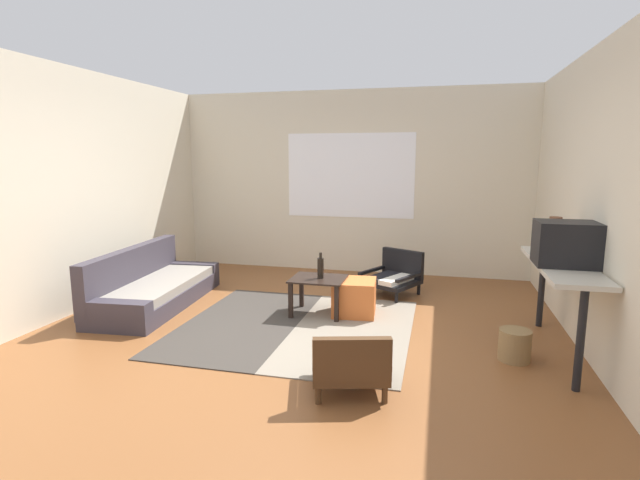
{
  "coord_description": "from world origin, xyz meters",
  "views": [
    {
      "loc": [
        1.32,
        -4.12,
        1.72
      ],
      "look_at": [
        0.14,
        0.62,
        0.88
      ],
      "focal_mm": 27.04,
      "sensor_mm": 36.0,
      "label": 1
    }
  ],
  "objects_px": {
    "armchair_by_window": "(394,275)",
    "armchair_striped_foreground": "(350,364)",
    "ottoman_orange": "(354,298)",
    "crt_television": "(566,244)",
    "glass_bottle": "(321,267)",
    "wicker_basket": "(515,345)",
    "coffee_table": "(318,286)",
    "couch": "(153,288)",
    "clay_vase": "(554,241)",
    "console_shelf": "(561,273)"
  },
  "relations": [
    {
      "from": "coffee_table",
      "to": "crt_television",
      "type": "xyz_separation_m",
      "value": [
        2.31,
        -0.63,
        0.68
      ]
    },
    {
      "from": "clay_vase",
      "to": "glass_bottle",
      "type": "relative_size",
      "value": 1.26
    },
    {
      "from": "armchair_by_window",
      "to": "armchair_striped_foreground",
      "type": "distance_m",
      "value": 2.73
    },
    {
      "from": "couch",
      "to": "glass_bottle",
      "type": "height_order",
      "value": "glass_bottle"
    },
    {
      "from": "coffee_table",
      "to": "armchair_by_window",
      "type": "height_order",
      "value": "armchair_by_window"
    },
    {
      "from": "coffee_table",
      "to": "glass_bottle",
      "type": "bearing_deg",
      "value": 3.83
    },
    {
      "from": "glass_bottle",
      "to": "couch",
      "type": "bearing_deg",
      "value": -176.5
    },
    {
      "from": "couch",
      "to": "console_shelf",
      "type": "relative_size",
      "value": 1.3
    },
    {
      "from": "armchair_striped_foreground",
      "to": "glass_bottle",
      "type": "relative_size",
      "value": 2.37
    },
    {
      "from": "couch",
      "to": "armchair_striped_foreground",
      "type": "bearing_deg",
      "value": -30.65
    },
    {
      "from": "armchair_striped_foreground",
      "to": "console_shelf",
      "type": "distance_m",
      "value": 2.07
    },
    {
      "from": "wicker_basket",
      "to": "coffee_table",
      "type": "bearing_deg",
      "value": 158.14
    },
    {
      "from": "wicker_basket",
      "to": "ottoman_orange",
      "type": "bearing_deg",
      "value": 150.77
    },
    {
      "from": "glass_bottle",
      "to": "wicker_basket",
      "type": "distance_m",
      "value": 2.1
    },
    {
      "from": "armchair_striped_foreground",
      "to": "clay_vase",
      "type": "relative_size",
      "value": 1.88
    },
    {
      "from": "armchair_by_window",
      "to": "console_shelf",
      "type": "bearing_deg",
      "value": -44.84
    },
    {
      "from": "armchair_by_window",
      "to": "ottoman_orange",
      "type": "height_order",
      "value": "armchair_by_window"
    },
    {
      "from": "ottoman_orange",
      "to": "armchair_by_window",
      "type": "bearing_deg",
      "value": 69.88
    },
    {
      "from": "glass_bottle",
      "to": "armchair_by_window",
      "type": "bearing_deg",
      "value": 55.54
    },
    {
      "from": "clay_vase",
      "to": "glass_bottle",
      "type": "height_order",
      "value": "clay_vase"
    },
    {
      "from": "console_shelf",
      "to": "crt_television",
      "type": "height_order",
      "value": "crt_television"
    },
    {
      "from": "clay_vase",
      "to": "wicker_basket",
      "type": "distance_m",
      "value": 1.08
    },
    {
      "from": "couch",
      "to": "ottoman_orange",
      "type": "bearing_deg",
      "value": 5.06
    },
    {
      "from": "ottoman_orange",
      "to": "wicker_basket",
      "type": "xyz_separation_m",
      "value": [
        1.55,
        -0.87,
        -0.06
      ]
    },
    {
      "from": "glass_bottle",
      "to": "console_shelf",
      "type": "bearing_deg",
      "value": -13.07
    },
    {
      "from": "clay_vase",
      "to": "crt_television",
      "type": "bearing_deg",
      "value": -90.4
    },
    {
      "from": "coffee_table",
      "to": "armchair_by_window",
      "type": "relative_size",
      "value": 0.72
    },
    {
      "from": "coffee_table",
      "to": "armchair_striped_foreground",
      "type": "distance_m",
      "value": 1.83
    },
    {
      "from": "glass_bottle",
      "to": "clay_vase",
      "type": "bearing_deg",
      "value": -4.4
    },
    {
      "from": "ottoman_orange",
      "to": "console_shelf",
      "type": "relative_size",
      "value": 0.29
    },
    {
      "from": "armchair_striped_foreground",
      "to": "ottoman_orange",
      "type": "xyz_separation_m",
      "value": [
        -0.28,
        1.79,
        -0.03
      ]
    },
    {
      "from": "glass_bottle",
      "to": "ottoman_orange",
      "type": "bearing_deg",
      "value": 13.54
    },
    {
      "from": "ottoman_orange",
      "to": "clay_vase",
      "type": "relative_size",
      "value": 1.28
    },
    {
      "from": "couch",
      "to": "coffee_table",
      "type": "relative_size",
      "value": 3.48
    },
    {
      "from": "armchair_striped_foreground",
      "to": "console_shelf",
      "type": "relative_size",
      "value": 0.43
    },
    {
      "from": "ottoman_orange",
      "to": "crt_television",
      "type": "relative_size",
      "value": 0.93
    },
    {
      "from": "armchair_striped_foreground",
      "to": "clay_vase",
      "type": "bearing_deg",
      "value": 42.96
    },
    {
      "from": "crt_television",
      "to": "clay_vase",
      "type": "distance_m",
      "value": 0.46
    },
    {
      "from": "armchair_by_window",
      "to": "glass_bottle",
      "type": "bearing_deg",
      "value": -124.46
    },
    {
      "from": "crt_television",
      "to": "glass_bottle",
      "type": "height_order",
      "value": "crt_television"
    },
    {
      "from": "console_shelf",
      "to": "glass_bottle",
      "type": "height_order",
      "value": "console_shelf"
    },
    {
      "from": "crt_television",
      "to": "clay_vase",
      "type": "height_order",
      "value": "crt_television"
    },
    {
      "from": "couch",
      "to": "wicker_basket",
      "type": "distance_m",
      "value": 3.98
    },
    {
      "from": "armchair_striped_foreground",
      "to": "crt_television",
      "type": "relative_size",
      "value": 1.37
    },
    {
      "from": "ottoman_orange",
      "to": "wicker_basket",
      "type": "distance_m",
      "value": 1.77
    },
    {
      "from": "armchair_by_window",
      "to": "console_shelf",
      "type": "xyz_separation_m",
      "value": [
        1.57,
        -1.56,
        0.49
      ]
    },
    {
      "from": "coffee_table",
      "to": "glass_bottle",
      "type": "height_order",
      "value": "glass_bottle"
    },
    {
      "from": "couch",
      "to": "wicker_basket",
      "type": "relative_size",
      "value": 7.56
    },
    {
      "from": "armchair_by_window",
      "to": "ottoman_orange",
      "type": "relative_size",
      "value": 1.77
    },
    {
      "from": "clay_vase",
      "to": "wicker_basket",
      "type": "height_order",
      "value": "clay_vase"
    }
  ]
}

